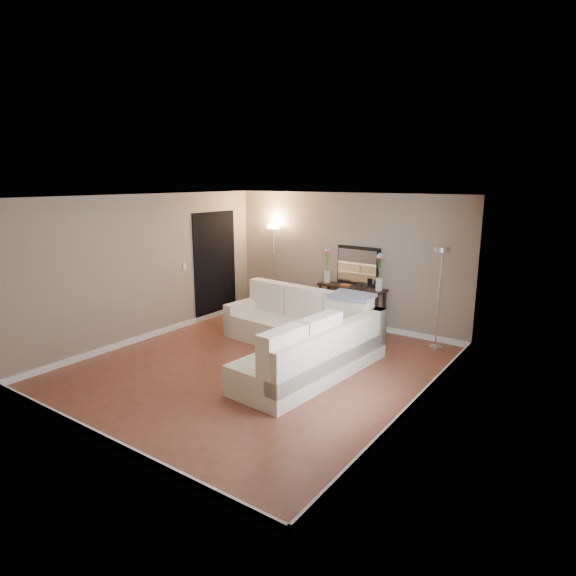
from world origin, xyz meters
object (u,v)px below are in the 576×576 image
Objects in this scene: sectional_sofa at (302,336)px; console_table at (347,304)px; floor_lamp_lit at (274,251)px; floor_lamp_unlit at (440,278)px.

sectional_sofa is 2.10× the size of console_table.
sectional_sofa is 2.92m from floor_lamp_lit.
floor_lamp_unlit reaches higher than console_table.
floor_lamp_lit reaches higher than console_table.
console_table is at bearing 95.09° from sectional_sofa.
floor_lamp_lit is 3.63m from floor_lamp_unlit.
floor_lamp_lit is (-1.97, 1.91, 0.99)m from sectional_sofa.
console_table is at bearing -1.15° from floor_lamp_lit.
sectional_sofa is 2.53m from floor_lamp_unlit.
console_table is at bearing 174.69° from floor_lamp_unlit.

